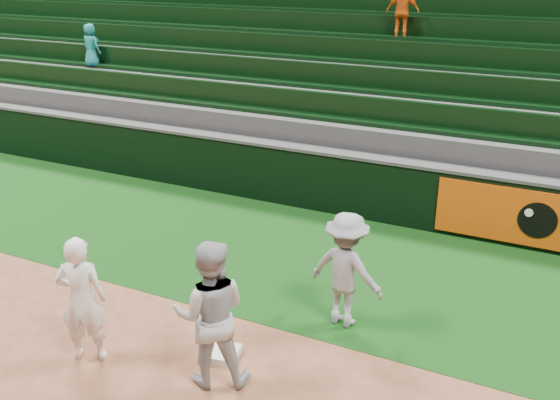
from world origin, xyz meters
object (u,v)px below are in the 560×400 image
Objects in this scene: first_base at (222,353)px; first_baseman at (82,299)px; baserunner at (210,314)px; base_coach at (346,270)px.

first_baseman is at bearing -153.44° from first_base.
first_baseman is 1.70m from baserunner.
baserunner reaches higher than first_base.
base_coach is at bearing -164.77° from first_baseman.
base_coach is at bearing -145.68° from baserunner.
first_baseman is (-1.52, -0.76, 0.80)m from first_base.
first_base is 1.97m from base_coach.
base_coach is (0.96, 1.88, -0.09)m from baserunner.
baserunner is 2.12m from base_coach.
first_baseman is 1.03× the size of base_coach.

